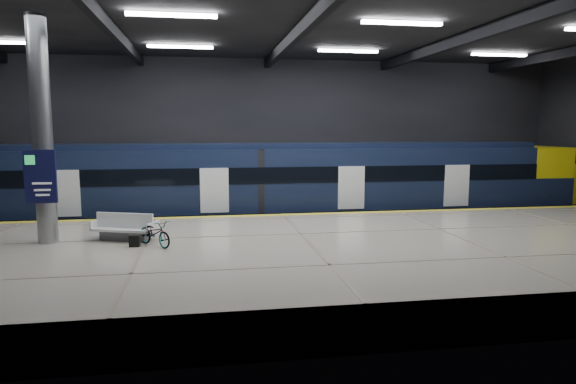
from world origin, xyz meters
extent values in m
plane|color=black|center=(0.00, 0.00, 0.00)|extent=(30.00, 30.00, 0.00)
cube|color=black|center=(0.00, 8.00, 4.00)|extent=(30.00, 0.10, 8.00)
cube|color=black|center=(0.00, -8.00, 4.00)|extent=(30.00, 0.10, 8.00)
cube|color=black|center=(0.00, 0.00, 8.00)|extent=(30.00, 16.00, 0.10)
cube|color=black|center=(-6.00, 0.00, 7.75)|extent=(0.25, 16.00, 0.40)
cube|color=black|center=(0.00, 0.00, 7.75)|extent=(0.25, 16.00, 0.40)
cube|color=black|center=(6.00, 0.00, 7.75)|extent=(0.25, 16.00, 0.40)
cube|color=white|center=(-4.00, -2.00, 7.88)|extent=(2.60, 0.18, 0.10)
cube|color=white|center=(3.00, -2.00, 7.88)|extent=(2.60, 0.18, 0.10)
cube|color=white|center=(-4.00, 4.00, 7.88)|extent=(2.60, 0.18, 0.10)
cube|color=white|center=(3.00, 4.00, 7.88)|extent=(2.60, 0.18, 0.10)
cube|color=white|center=(10.00, 4.00, 7.88)|extent=(2.60, 0.18, 0.10)
cube|color=#B7AB9B|center=(0.00, -2.50, 0.55)|extent=(30.00, 11.00, 1.10)
cube|color=yellow|center=(0.00, 2.75, 1.11)|extent=(30.00, 0.40, 0.01)
cube|color=gray|center=(0.00, 4.78, 0.08)|extent=(30.00, 0.08, 0.16)
cube|color=gray|center=(0.00, 6.22, 0.08)|extent=(30.00, 0.08, 0.16)
cube|color=black|center=(0.26, 5.50, 0.55)|extent=(24.00, 2.58, 0.80)
cube|color=black|center=(0.26, 5.50, 2.33)|extent=(24.00, 2.80, 2.75)
cube|color=black|center=(0.26, 5.50, 3.82)|extent=(24.00, 2.30, 0.24)
cube|color=black|center=(0.26, 4.09, 2.60)|extent=(24.00, 0.04, 0.70)
cube|color=white|center=(3.26, 4.08, 2.00)|extent=(1.20, 0.05, 1.90)
cube|color=yellow|center=(13.26, 5.50, 2.33)|extent=(2.00, 2.80, 2.75)
cube|color=black|center=(13.56, 5.50, 2.50)|extent=(1.60, 2.38, 0.80)
cube|color=#595B60|center=(-5.68, -1.09, 1.24)|extent=(1.61, 1.01, 0.29)
cube|color=white|center=(-5.68, -1.09, 1.47)|extent=(2.09, 1.46, 0.08)
cube|color=white|center=(-5.68, -1.09, 1.74)|extent=(1.82, 0.77, 0.48)
cube|color=white|center=(-6.57, -0.74, 1.58)|extent=(0.35, 0.78, 0.29)
cube|color=white|center=(-4.78, -1.44, 1.58)|extent=(0.35, 0.78, 0.29)
imported|color=#99999E|center=(-4.68, -2.05, 1.50)|extent=(1.35, 1.50, 0.79)
cube|color=black|center=(-5.28, -2.05, 1.28)|extent=(0.32, 0.21, 0.35)
cylinder|color=#9EA0A5|center=(-8.00, -1.00, 4.55)|extent=(0.60, 0.60, 6.90)
cube|color=#11123E|center=(-8.00, -1.42, 3.20)|extent=(0.90, 0.12, 1.60)
camera|label=1|loc=(-3.21, -17.66, 4.67)|focal=32.00mm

